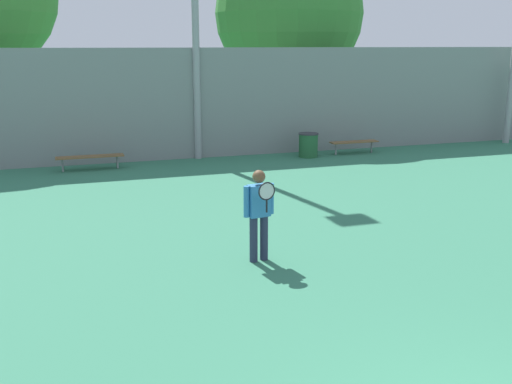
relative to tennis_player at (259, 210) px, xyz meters
The scene contains 6 objects.
tennis_player is the anchor object (origin of this frame).
bench_courtside_near 11.02m from the tennis_player, 54.16° to the left, with size 1.71×0.40×0.43m.
bench_adjacent_court 9.24m from the tennis_player, 104.67° to the left, with size 1.98×0.40×0.43m.
trash_bin 10.03m from the tennis_player, 61.99° to the left, with size 0.66×0.66×0.80m.
back_fence 9.90m from the tennis_player, 85.99° to the left, with size 33.09×0.06×3.57m.
tree_green_broad 15.95m from the tennis_player, 66.96° to the left, with size 5.98×5.98×7.87m.
Camera 1 is at (-3.83, -3.42, 3.68)m, focal length 42.00 mm.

